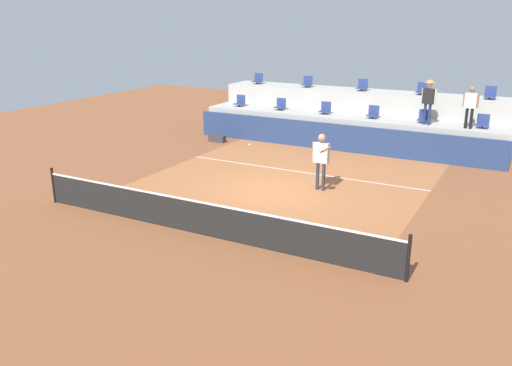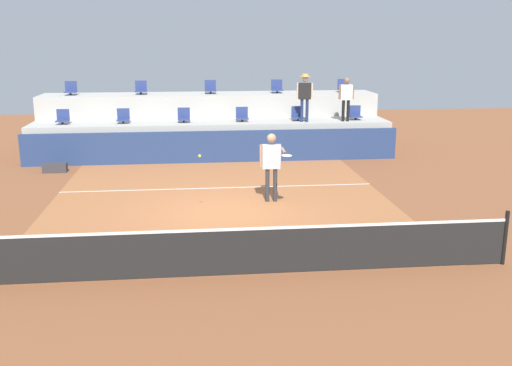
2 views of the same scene
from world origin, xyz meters
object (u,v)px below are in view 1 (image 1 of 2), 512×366
at_px(stadium_chair_upper_left, 307,82).
at_px(tennis_ball, 249,145).
at_px(spectator_with_hat, 429,98).
at_px(equipment_bag, 217,139).
at_px(stadium_chair_lower_left, 280,105).
at_px(stadium_chair_lower_right, 424,117).
at_px(stadium_chair_lower_far_right, 483,122).
at_px(stadium_chair_upper_far_left, 258,79).
at_px(spectator_in_grey, 471,104).
at_px(tennis_player, 321,156).
at_px(stadium_chair_upper_right, 422,90).
at_px(stadium_chair_upper_far_right, 490,94).
at_px(stadium_chair_upper_center, 362,86).
at_px(stadium_chair_lower_mid_left, 325,109).
at_px(stadium_chair_lower_far_left, 240,102).
at_px(stadium_chair_lower_mid_right, 373,113).

xyz_separation_m(stadium_chair_upper_left, tennis_ball, (2.11, -9.44, -0.78)).
distance_m(spectator_with_hat, equipment_bag, 8.98).
bearing_deg(stadium_chair_lower_left, stadium_chair_lower_right, 0.00).
distance_m(stadium_chair_upper_left, tennis_ball, 9.70).
distance_m(stadium_chair_lower_right, stadium_chair_lower_far_right, 2.18).
relative_size(stadium_chair_upper_far_left, spectator_in_grey, 0.33).
bearing_deg(stadium_chair_lower_right, tennis_player, -105.89).
distance_m(stadium_chair_lower_right, tennis_ball, 8.49).
xyz_separation_m(stadium_chair_lower_left, stadium_chair_upper_right, (5.82, 1.80, 0.85)).
xyz_separation_m(stadium_chair_lower_left, stadium_chair_upper_far_left, (-2.12, 1.80, 0.85)).
bearing_deg(tennis_player, stadium_chair_upper_right, 80.98).
relative_size(stadium_chair_lower_right, stadium_chair_upper_far_right, 1.00).
distance_m(spectator_in_grey, equipment_bag, 10.42).
distance_m(stadium_chair_upper_left, stadium_chair_upper_right, 5.30).
distance_m(stadium_chair_lower_right, spectator_with_hat, 0.94).
xyz_separation_m(stadium_chair_upper_center, spectator_in_grey, (4.85, -2.18, -0.12)).
height_order(stadium_chair_lower_mid_left, stadium_chair_upper_right, stadium_chair_upper_right).
bearing_deg(tennis_ball, tennis_player, 32.90).
bearing_deg(spectator_in_grey, stadium_chair_lower_far_left, 177.84).
relative_size(stadium_chair_lower_mid_left, stadium_chair_upper_left, 1.00).
bearing_deg(stadium_chair_upper_far_left, stadium_chair_upper_center, 0.00).
bearing_deg(stadium_chair_lower_far_left, tennis_ball, -58.20).
xyz_separation_m(stadium_chair_lower_left, tennis_ball, (2.62, -7.64, 0.07)).
relative_size(stadium_chair_upper_center, tennis_player, 0.28).
distance_m(stadium_chair_upper_center, spectator_in_grey, 5.32).
xyz_separation_m(stadium_chair_upper_far_left, stadium_chair_upper_right, (7.94, 0.00, 0.00)).
relative_size(stadium_chair_lower_far_left, spectator_in_grey, 0.33).
bearing_deg(stadium_chair_lower_mid_right, tennis_ball, -102.21).
bearing_deg(stadium_chair_lower_right, stadium_chair_upper_right, 106.18).
bearing_deg(stadium_chair_lower_mid_right, stadium_chair_upper_far_right, 23.04).
relative_size(stadium_chair_lower_far_right, spectator_in_grey, 0.33).
xyz_separation_m(stadium_chair_lower_far_right, stadium_chair_upper_far_left, (-10.64, 1.80, 0.85)).
bearing_deg(stadium_chair_lower_right, stadium_chair_lower_mid_left, 180.00).
bearing_deg(stadium_chair_upper_far_right, stadium_chair_lower_right, -140.27).
bearing_deg(stadium_chair_lower_mid_right, stadium_chair_upper_right, 49.39).
height_order(stadium_chair_lower_far_left, stadium_chair_lower_left, same).
relative_size(stadium_chair_upper_far_left, stadium_chair_upper_far_right, 1.00).
xyz_separation_m(spectator_with_hat, spectator_in_grey, (1.53, 0.00, -0.12)).
relative_size(stadium_chair_lower_mid_left, stadium_chair_upper_far_left, 1.00).
distance_m(stadium_chair_lower_far_right, tennis_player, 7.57).
xyz_separation_m(stadium_chair_upper_right, tennis_player, (-1.30, -8.21, -1.18)).
height_order(stadium_chair_lower_left, stadium_chair_lower_mid_right, same).
xyz_separation_m(stadium_chair_lower_right, stadium_chair_upper_far_left, (-8.46, 1.80, 0.85)).
xyz_separation_m(stadium_chair_lower_mid_left, stadium_chair_upper_left, (-1.64, 1.80, 0.85)).
bearing_deg(equipment_bag, stadium_chair_upper_far_right, 21.04).
relative_size(stadium_chair_upper_far_right, tennis_ball, 7.65).
bearing_deg(stadium_chair_lower_right, stadium_chair_lower_mid_right, 180.00).
distance_m(stadium_chair_lower_mid_left, tennis_ball, 7.65).
xyz_separation_m(stadium_chair_lower_mid_right, stadium_chair_upper_right, (1.54, 1.80, 0.85)).
bearing_deg(equipment_bag, stadium_chair_lower_far_right, 12.02).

